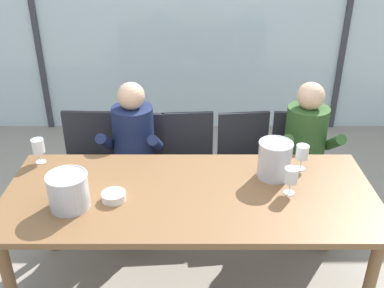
{
  "coord_description": "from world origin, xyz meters",
  "views": [
    {
      "loc": [
        0.01,
        -2.25,
        2.29
      ],
      "look_at": [
        0.0,
        0.35,
        0.92
      ],
      "focal_mm": 41.19,
      "sensor_mm": 36.0,
      "label": 1
    }
  ],
  "objects_px": {
    "chair_left_of_center": "(140,159)",
    "wine_glass_center_pour": "(40,146)",
    "chair_near_curtain": "(90,157)",
    "person_olive_shirt": "(308,149)",
    "dining_table": "(192,202)",
    "person_navy_polo": "(134,148)",
    "chair_right_of_center": "(247,158)",
    "tasting_bowl": "(116,196)",
    "wine_glass_by_left_taster": "(304,154)",
    "chair_near_window_right": "(299,158)",
    "ice_bucket_primary": "(277,159)",
    "chair_center": "(190,158)",
    "ice_bucket_secondary": "(70,190)",
    "wine_glass_near_bucket": "(293,177)"
  },
  "relations": [
    {
      "from": "chair_left_of_center",
      "to": "wine_glass_near_bucket",
      "type": "distance_m",
      "value": 1.42
    },
    {
      "from": "chair_center",
      "to": "tasting_bowl",
      "type": "bearing_deg",
      "value": -118.13
    },
    {
      "from": "person_olive_shirt",
      "to": "wine_glass_center_pour",
      "type": "bearing_deg",
      "value": -168.37
    },
    {
      "from": "tasting_bowl",
      "to": "chair_near_curtain",
      "type": "bearing_deg",
      "value": 111.63
    },
    {
      "from": "chair_left_of_center",
      "to": "ice_bucket_secondary",
      "type": "bearing_deg",
      "value": -100.38
    },
    {
      "from": "chair_left_of_center",
      "to": "chair_near_window_right",
      "type": "xyz_separation_m",
      "value": [
        1.31,
        0.01,
        0.0
      ]
    },
    {
      "from": "chair_left_of_center",
      "to": "person_navy_polo",
      "type": "distance_m",
      "value": 0.22
    },
    {
      "from": "chair_left_of_center",
      "to": "person_navy_polo",
      "type": "relative_size",
      "value": 0.73
    },
    {
      "from": "chair_right_of_center",
      "to": "person_olive_shirt",
      "type": "xyz_separation_m",
      "value": [
        0.45,
        -0.15,
        0.17
      ]
    },
    {
      "from": "chair_left_of_center",
      "to": "wine_glass_center_pour",
      "type": "distance_m",
      "value": 0.88
    },
    {
      "from": "dining_table",
      "to": "person_olive_shirt",
      "type": "distance_m",
      "value": 1.17
    },
    {
      "from": "chair_center",
      "to": "person_navy_polo",
      "type": "distance_m",
      "value": 0.49
    },
    {
      "from": "chair_center",
      "to": "person_olive_shirt",
      "type": "xyz_separation_m",
      "value": [
        0.92,
        -0.15,
        0.17
      ]
    },
    {
      "from": "dining_table",
      "to": "person_olive_shirt",
      "type": "height_order",
      "value": "person_olive_shirt"
    },
    {
      "from": "chair_near_curtain",
      "to": "ice_bucket_secondary",
      "type": "relative_size",
      "value": 3.59
    },
    {
      "from": "chair_near_curtain",
      "to": "person_olive_shirt",
      "type": "relative_size",
      "value": 0.73
    },
    {
      "from": "wine_glass_by_left_taster",
      "to": "chair_center",
      "type": "bearing_deg",
      "value": 140.61
    },
    {
      "from": "ice_bucket_primary",
      "to": "tasting_bowl",
      "type": "height_order",
      "value": "ice_bucket_primary"
    },
    {
      "from": "ice_bucket_primary",
      "to": "wine_glass_by_left_taster",
      "type": "relative_size",
      "value": 1.42
    },
    {
      "from": "chair_right_of_center",
      "to": "chair_near_curtain",
      "type": "bearing_deg",
      "value": 172.87
    },
    {
      "from": "ice_bucket_secondary",
      "to": "wine_glass_near_bucket",
      "type": "relative_size",
      "value": 1.38
    },
    {
      "from": "dining_table",
      "to": "wine_glass_by_left_taster",
      "type": "bearing_deg",
      "value": 20.87
    },
    {
      "from": "chair_near_window_right",
      "to": "ice_bucket_primary",
      "type": "xyz_separation_m",
      "value": [
        -0.34,
        -0.71,
        0.4
      ]
    },
    {
      "from": "chair_right_of_center",
      "to": "person_olive_shirt",
      "type": "distance_m",
      "value": 0.51
    },
    {
      "from": "wine_glass_near_bucket",
      "to": "wine_glass_center_pour",
      "type": "relative_size",
      "value": 1.0
    },
    {
      "from": "chair_right_of_center",
      "to": "person_olive_shirt",
      "type": "height_order",
      "value": "person_olive_shirt"
    },
    {
      "from": "person_navy_polo",
      "to": "ice_bucket_secondary",
      "type": "distance_m",
      "value": 0.95
    },
    {
      "from": "chair_right_of_center",
      "to": "wine_glass_near_bucket",
      "type": "bearing_deg",
      "value": -86.29
    },
    {
      "from": "wine_glass_center_pour",
      "to": "chair_near_window_right",
      "type": "bearing_deg",
      "value": 15.62
    },
    {
      "from": "chair_center",
      "to": "dining_table",
      "type": "bearing_deg",
      "value": -93.08
    },
    {
      "from": "chair_right_of_center",
      "to": "chair_near_window_right",
      "type": "relative_size",
      "value": 1.0
    },
    {
      "from": "person_olive_shirt",
      "to": "tasting_bowl",
      "type": "height_order",
      "value": "person_olive_shirt"
    },
    {
      "from": "wine_glass_center_pour",
      "to": "ice_bucket_secondary",
      "type": "bearing_deg",
      "value": -57.31
    },
    {
      "from": "tasting_bowl",
      "to": "wine_glass_near_bucket",
      "type": "height_order",
      "value": "wine_glass_near_bucket"
    },
    {
      "from": "chair_near_window_right",
      "to": "ice_bucket_secondary",
      "type": "xyz_separation_m",
      "value": [
        -1.58,
        -1.05,
        0.38
      ]
    },
    {
      "from": "wine_glass_center_pour",
      "to": "chair_right_of_center",
      "type": "bearing_deg",
      "value": 19.83
    },
    {
      "from": "chair_center",
      "to": "wine_glass_center_pour",
      "type": "distance_m",
      "value": 1.21
    },
    {
      "from": "chair_near_curtain",
      "to": "wine_glass_by_left_taster",
      "type": "distance_m",
      "value": 1.75
    },
    {
      "from": "chair_left_of_center",
      "to": "ice_bucket_primary",
      "type": "height_order",
      "value": "ice_bucket_primary"
    },
    {
      "from": "chair_center",
      "to": "person_navy_polo",
      "type": "bearing_deg",
      "value": -164.92
    },
    {
      "from": "chair_near_window_right",
      "to": "wine_glass_by_left_taster",
      "type": "relative_size",
      "value": 4.95
    },
    {
      "from": "person_olive_shirt",
      "to": "wine_glass_by_left_taster",
      "type": "xyz_separation_m",
      "value": [
        -0.16,
        -0.47,
        0.22
      ]
    },
    {
      "from": "wine_glass_by_left_taster",
      "to": "chair_right_of_center",
      "type": "bearing_deg",
      "value": 115.11
    },
    {
      "from": "dining_table",
      "to": "person_navy_polo",
      "type": "bearing_deg",
      "value": 120.9
    },
    {
      "from": "chair_near_curtain",
      "to": "chair_center",
      "type": "height_order",
      "value": "same"
    },
    {
      "from": "tasting_bowl",
      "to": "wine_glass_center_pour",
      "type": "xyz_separation_m",
      "value": [
        -0.57,
        0.45,
        0.1
      ]
    },
    {
      "from": "dining_table",
      "to": "person_navy_polo",
      "type": "height_order",
      "value": "person_navy_polo"
    },
    {
      "from": "tasting_bowl",
      "to": "wine_glass_near_bucket",
      "type": "relative_size",
      "value": 0.83
    },
    {
      "from": "chair_right_of_center",
      "to": "wine_glass_by_left_taster",
      "type": "bearing_deg",
      "value": -71.19
    },
    {
      "from": "tasting_bowl",
      "to": "wine_glass_by_left_taster",
      "type": "height_order",
      "value": "wine_glass_by_left_taster"
    }
  ]
}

